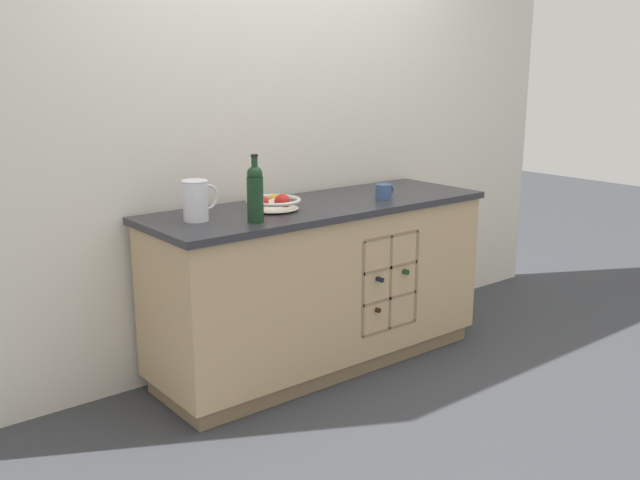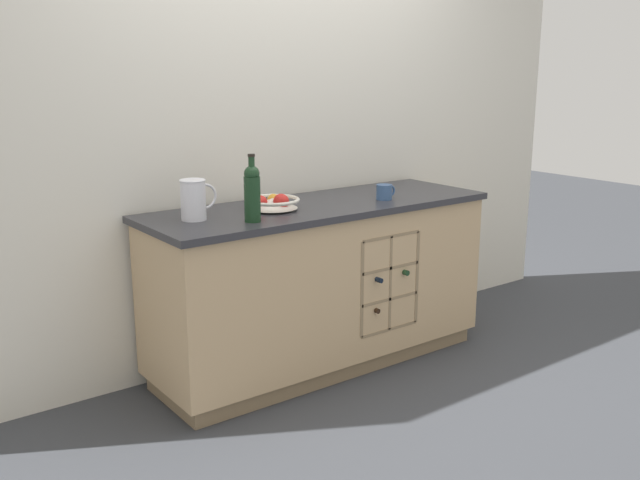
{
  "view_description": "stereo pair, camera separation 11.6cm",
  "coord_description": "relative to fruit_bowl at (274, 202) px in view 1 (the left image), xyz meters",
  "views": [
    {
      "loc": [
        -2.28,
        -2.85,
        1.6
      ],
      "look_at": [
        0.0,
        0.0,
        0.7
      ],
      "focal_mm": 40.0,
      "sensor_mm": 36.0,
      "label": 1
    },
    {
      "loc": [
        -2.18,
        -2.92,
        1.6
      ],
      "look_at": [
        0.0,
        0.0,
        0.7
      ],
      "focal_mm": 40.0,
      "sensor_mm": 36.0,
      "label": 2
    }
  ],
  "objects": [
    {
      "name": "standing_wine_bottle",
      "position": [
        -0.22,
        -0.17,
        0.1
      ],
      "size": [
        0.08,
        0.08,
        0.31
      ],
      "color": "#19381E",
      "rests_on": "kitchen_island"
    },
    {
      "name": "ceramic_mug",
      "position": [
        0.63,
        -0.12,
        0.0
      ],
      "size": [
        0.12,
        0.08,
        0.08
      ],
      "color": "#385684",
      "rests_on": "kitchen_island"
    },
    {
      "name": "ground_plane",
      "position": [
        0.29,
        -0.0,
        -0.93
      ],
      "size": [
        14.0,
        14.0,
        0.0
      ],
      "primitive_type": "plane",
      "color": "#383A3F"
    },
    {
      "name": "back_wall",
      "position": [
        0.29,
        0.36,
        0.34
      ],
      "size": [
        4.4,
        0.06,
        2.55
      ],
      "primitive_type": "cube",
      "color": "silver",
      "rests_on": "ground_plane"
    },
    {
      "name": "kitchen_island",
      "position": [
        0.29,
        -0.01,
        -0.48
      ],
      "size": [
        1.89,
        0.65,
        0.89
      ],
      "color": "#8B7354",
      "rests_on": "ground_plane"
    },
    {
      "name": "white_pitcher",
      "position": [
        -0.42,
        0.02,
        0.06
      ],
      "size": [
        0.18,
        0.12,
        0.19
      ],
      "color": "white",
      "rests_on": "kitchen_island"
    },
    {
      "name": "fruit_bowl",
      "position": [
        0.0,
        0.0,
        0.0
      ],
      "size": [
        0.27,
        0.27,
        0.09
      ],
      "color": "silver",
      "rests_on": "kitchen_island"
    }
  ]
}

